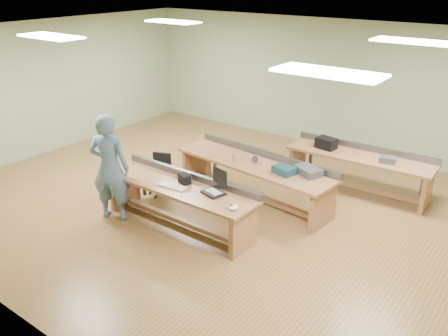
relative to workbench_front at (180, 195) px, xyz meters
The scene contains 22 objects.
floor 1.21m from the workbench_front, 82.61° to the left, with size 10.00×10.00×0.00m, color #8E5D35.
ceiling 2.67m from the workbench_front, 82.61° to the left, with size 10.00×10.00×0.00m, color silver.
wall_back 5.16m from the workbench_front, 88.43° to the left, with size 10.00×0.04×3.00m, color gray.
wall_front 3.08m from the workbench_front, 87.30° to the right, with size 10.00×0.04×3.00m, color gray.
wall_left 5.07m from the workbench_front, 167.62° to the left, with size 0.04×8.00×3.00m, color gray.
fluor_panels 2.64m from the workbench_front, 82.61° to the left, with size 6.20×3.50×0.03m.
workbench_front is the anchor object (origin of this frame).
workbench_mid 1.63m from the workbench_front, 73.65° to the left, with size 3.23×1.14×0.86m.
workbench_back 3.59m from the workbench_front, 58.88° to the left, with size 2.78×0.84×0.86m.
person 1.27m from the workbench_front, 156.34° to the right, with size 0.68×0.45×1.87m, color slate.
laptop_base 0.70m from the workbench_front, ahead, with size 0.33×0.27×0.04m, color black.
laptop_screen 0.85m from the workbench_front, 14.88° to the left, with size 0.33×0.02×0.26m, color black.
keyboard 0.25m from the workbench_front, 101.46° to the right, with size 0.49×0.16×0.03m, color silver.
trackball_mouse 1.25m from the workbench_front, ahead, with size 0.13×0.16×0.07m, color white.
camera_bag 0.29m from the workbench_front, 74.68° to the left, with size 0.22×0.14×0.15m, color black.
task_chair 1.34m from the workbench_front, 148.55° to the left, with size 0.55×0.55×0.79m.
parts_bin_teal 1.84m from the workbench_front, 51.22° to the left, with size 0.36×0.27×0.13m, color #12343C.
parts_bin_grey 2.23m from the workbench_front, 47.64° to the left, with size 0.47×0.30×0.13m, color #38383B.
mug 1.66m from the workbench_front, 74.24° to the left, with size 0.11×0.11×0.09m, color #38383B.
drinks_can 1.41m from the workbench_front, 85.74° to the left, with size 0.07×0.07×0.12m, color #BABABE.
storage_box_back 3.23m from the workbench_front, 68.59° to the left, with size 0.37×0.27×0.21m, color black.
tray_back 3.83m from the workbench_front, 51.13° to the left, with size 0.28×0.21×0.11m, color #38383B.
Camera 1 is at (4.65, -6.27, 4.00)m, focal length 38.00 mm.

